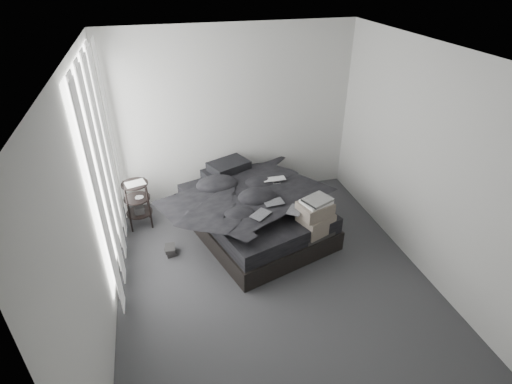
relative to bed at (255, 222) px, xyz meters
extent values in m
cube|color=#353537|center=(-0.04, -1.02, -0.14)|extent=(3.60, 4.20, 0.01)
cube|color=white|center=(-0.04, -1.02, 2.46)|extent=(3.60, 4.20, 0.01)
cube|color=beige|center=(-0.04, 1.08, 1.16)|extent=(3.60, 0.01, 2.60)
cube|color=beige|center=(-0.04, -3.12, 1.16)|extent=(3.60, 0.01, 2.60)
cube|color=beige|center=(-1.84, -1.02, 1.16)|extent=(0.01, 4.20, 2.60)
cube|color=beige|center=(1.76, -1.02, 1.16)|extent=(0.01, 4.20, 2.60)
cube|color=white|center=(-1.82, -0.12, 1.21)|extent=(0.02, 2.00, 2.30)
cube|color=white|center=(-1.77, -0.12, 1.14)|extent=(0.06, 2.12, 2.48)
cube|color=black|center=(0.00, 0.00, 0.00)|extent=(2.03, 2.34, 0.27)
cube|color=black|center=(0.00, 0.00, 0.24)|extent=(1.95, 2.27, 0.21)
imported|color=black|center=(0.01, -0.05, 0.46)|extent=(1.90, 2.06, 0.23)
cube|color=black|center=(-0.27, 0.72, 0.41)|extent=(0.69, 0.56, 0.14)
cube|color=black|center=(-0.20, 0.72, 0.55)|extent=(0.67, 0.58, 0.13)
imported|color=silver|center=(0.34, 0.15, 0.59)|extent=(0.32, 0.21, 0.03)
cube|color=black|center=(-0.07, -0.58, 0.58)|extent=(0.30, 0.29, 0.01)
cube|color=black|center=(0.16, -0.35, 0.59)|extent=(0.26, 0.19, 0.01)
cube|color=black|center=(0.37, -0.59, 0.59)|extent=(0.28, 0.30, 0.01)
cylinder|color=black|center=(-1.55, 0.54, 0.20)|extent=(0.40, 0.40, 0.67)
cube|color=white|center=(-1.54, 0.53, 0.54)|extent=(0.30, 0.25, 0.01)
cube|color=black|center=(-1.19, -0.24, -0.07)|extent=(0.14, 0.19, 0.12)
cube|color=black|center=(0.61, -0.65, 0.03)|extent=(0.52, 0.46, 0.32)
cube|color=#6B6055|center=(0.62, -0.66, 0.31)|extent=(0.50, 0.45, 0.25)
cube|color=#6B6055|center=(0.60, -0.65, 0.52)|extent=(0.46, 0.40, 0.17)
cube|color=silver|center=(0.61, -0.65, 0.62)|extent=(0.40, 0.36, 0.03)
cube|color=silver|center=(0.62, -0.66, 0.66)|extent=(0.40, 0.37, 0.03)
camera|label=1|loc=(-1.15, -4.44, 3.22)|focal=28.00mm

